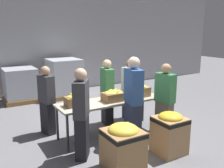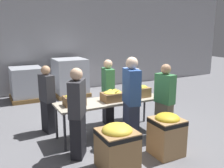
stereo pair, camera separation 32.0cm
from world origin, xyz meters
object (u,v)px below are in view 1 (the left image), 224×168
at_px(sorting_table, 111,103).
at_px(pallet_stack_1, 20,85).
at_px(volunteer_1, 165,100).
at_px(volunteer_2, 129,90).
at_px(banana_box_0, 76,100).
at_px(volunteer_5, 82,115).
at_px(volunteer_3, 133,101).
at_px(volunteer_4, 47,101).
at_px(donation_bin_0, 123,145).
at_px(donation_bin_1, 170,131).
at_px(pallet_stack_0, 65,78).
at_px(banana_box_2, 140,90).
at_px(volunteer_0, 107,93).
at_px(banana_box_1, 113,96).

relative_size(sorting_table, pallet_stack_1, 2.19).
height_order(volunteer_1, volunteer_2, volunteer_1).
relative_size(banana_box_0, volunteer_5, 0.26).
bearing_deg(volunteer_3, volunteer_1, -80.38).
bearing_deg(volunteer_4, volunteer_3, 32.42).
distance_m(sorting_table, donation_bin_0, 1.41).
bearing_deg(pallet_stack_1, donation_bin_0, -82.44).
relative_size(donation_bin_0, donation_bin_1, 0.98).
xyz_separation_m(banana_box_0, volunteer_3, (0.97, -0.59, -0.02)).
relative_size(banana_box_0, donation_bin_1, 0.54).
bearing_deg(pallet_stack_0, donation_bin_1, -87.06).
height_order(volunteer_3, donation_bin_1, volunteer_3).
bearing_deg(banana_box_2, pallet_stack_0, 97.40).
bearing_deg(volunteer_0, pallet_stack_0, -170.34).
xyz_separation_m(banana_box_0, volunteer_1, (1.76, -0.63, -0.11)).
xyz_separation_m(banana_box_2, volunteer_0, (-0.49, 0.62, -0.12)).
xyz_separation_m(volunteer_0, volunteer_3, (-0.06, -1.15, 0.09)).
xyz_separation_m(banana_box_0, volunteer_5, (-0.16, -0.63, -0.08)).
bearing_deg(volunteer_3, banana_box_1, 29.51).
distance_m(banana_box_0, pallet_stack_1, 3.71).
bearing_deg(sorting_table, banana_box_2, -3.31).
relative_size(sorting_table, volunteer_0, 1.48).
height_order(volunteer_2, pallet_stack_0, volunteer_2).
xyz_separation_m(volunteer_2, volunteer_3, (-0.71, -1.16, 0.11)).
height_order(donation_bin_0, pallet_stack_0, pallet_stack_0).
bearing_deg(volunteer_0, sorting_table, -12.23).
bearing_deg(volunteer_1, volunteer_3, 77.66).
distance_m(volunteer_0, volunteer_1, 1.40).
relative_size(volunteer_5, donation_bin_1, 2.06).
height_order(volunteer_0, volunteer_4, volunteer_0).
xyz_separation_m(volunteer_2, volunteer_5, (-1.84, -1.21, 0.05)).
height_order(volunteer_0, pallet_stack_0, volunteer_0).
bearing_deg(banana_box_0, sorting_table, -1.26).
distance_m(banana_box_2, pallet_stack_1, 4.20).
bearing_deg(pallet_stack_0, volunteer_0, -90.38).
relative_size(banana_box_2, volunteer_5, 0.25).
relative_size(volunteer_0, donation_bin_1, 1.99).
xyz_separation_m(sorting_table, banana_box_2, (0.73, -0.04, 0.19)).
xyz_separation_m(volunteer_1, volunteer_3, (-0.79, 0.04, 0.09)).
distance_m(banana_box_2, volunteer_2, 0.67).
distance_m(donation_bin_1, pallet_stack_1, 5.24).
distance_m(volunteer_1, volunteer_3, 0.80).
distance_m(sorting_table, banana_box_2, 0.76).
distance_m(banana_box_1, volunteer_0, 0.69).
height_order(sorting_table, banana_box_2, banana_box_2).
distance_m(volunteer_1, pallet_stack_0, 4.26).
height_order(banana_box_1, pallet_stack_1, pallet_stack_1).
distance_m(banana_box_2, volunteer_0, 0.80).
distance_m(banana_box_1, donation_bin_0, 1.41).
bearing_deg(volunteer_2, banana_box_2, -19.64).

